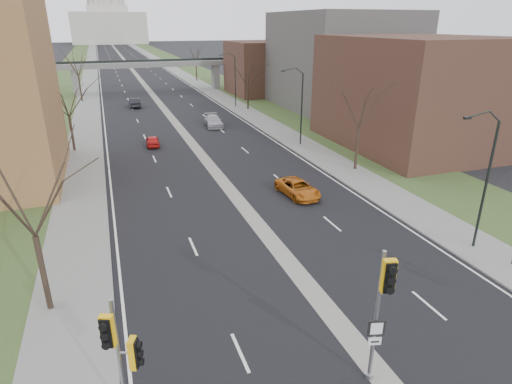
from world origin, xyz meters
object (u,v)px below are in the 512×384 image
signal_pole_median (383,298)px  car_left_far (135,103)px  car_left_near (153,141)px  car_right_near (298,188)px  signal_pole_left (121,350)px  car_right_mid (213,121)px

signal_pole_median → car_left_far: bearing=108.1°
car_left_near → car_right_near: size_ratio=0.76×
signal_pole_left → signal_pole_median: 9.19m
car_left_near → car_left_far: car_left_far is taller
car_left_far → car_right_mid: (9.04, -18.54, -0.01)m
car_left_far → car_right_mid: car_left_far is taller
signal_pole_median → car_right_near: (5.55, 19.13, -3.40)m
car_left_far → car_left_near: bearing=89.0°
signal_pole_median → car_left_near: bearing=110.5°
signal_pole_median → car_right_near: bearing=88.6°
car_left_far → car_right_near: bearing=100.7°
signal_pole_median → car_left_far: size_ratio=1.26×
car_left_near → car_right_mid: (9.12, 7.47, 0.14)m
signal_pole_left → car_left_near: 38.00m
signal_pole_median → car_right_mid: bearing=98.3°
signal_pole_left → signal_pole_median: signal_pole_median is taller
signal_pole_left → car_right_near: (14.63, 17.91, -2.74)m
signal_pole_left → signal_pole_median: bearing=15.1°
car_right_mid → car_left_near: bearing=-135.6°
signal_pole_left → car_left_near: size_ratio=1.44×
car_left_near → signal_pole_median: bearing=99.9°
car_right_near → car_right_mid: 27.10m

